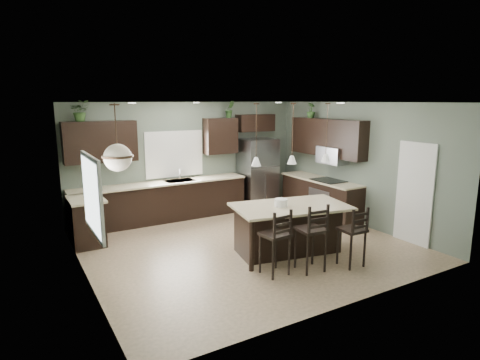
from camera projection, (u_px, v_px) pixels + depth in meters
name	position (u px, v px, depth m)	size (l,w,h in m)	color
ground	(246.00, 245.00, 7.98)	(6.00, 6.00, 0.00)	#9E8466
pantry_door	(414.00, 194.00, 7.95)	(0.04, 0.82, 2.04)	white
window_back	(174.00, 154.00, 9.80)	(1.35, 0.02, 1.00)	white
window_left	(91.00, 195.00, 5.52)	(0.02, 1.10, 1.00)	white
left_return_cabs	(86.00, 222.00, 8.00)	(0.60, 0.90, 0.90)	black
left_return_countertop	(86.00, 199.00, 7.91)	(0.66, 0.96, 0.04)	beige
back_lower_cabs	(162.00, 202.00, 9.55)	(4.20, 0.60, 0.90)	black
back_countertop	(162.00, 183.00, 9.44)	(4.20, 0.66, 0.04)	beige
sink_inset	(180.00, 181.00, 9.66)	(0.70, 0.45, 0.01)	gray
faucet	(180.00, 175.00, 9.61)	(0.02, 0.02, 0.28)	silver
back_upper_left	(100.00, 142.00, 8.72)	(1.55, 0.34, 0.90)	black
back_upper_right	(220.00, 136.00, 10.18)	(0.85, 0.34, 0.90)	black
fridge_header	(255.00, 123.00, 10.64)	(1.05, 0.34, 0.45)	black
right_lower_cabs	(320.00, 198.00, 9.98)	(0.60, 2.35, 0.90)	black
right_countertop	(320.00, 180.00, 9.87)	(0.66, 2.35, 0.04)	beige
cooktop	(328.00, 180.00, 9.64)	(0.58, 0.75, 0.02)	black
wall_oven_front	(318.00, 202.00, 9.59)	(0.01, 0.72, 0.60)	gray
right_upper_cabs	(327.00, 137.00, 9.75)	(0.34, 2.35, 0.90)	black
microwave	(332.00, 155.00, 9.57)	(0.40, 0.75, 0.40)	gray
refrigerator	(258.00, 174.00, 10.65)	(0.90, 0.74, 1.85)	gray
kitchen_island	(290.00, 229.00, 7.52)	(2.11, 1.20, 0.92)	black
serving_dish	(281.00, 203.00, 7.35)	(0.24, 0.24, 0.14)	silver
bar_stool_left	(275.00, 242.00, 6.55)	(0.42, 0.42, 1.13)	black
bar_stool_center	(311.00, 237.00, 6.71)	(0.44, 0.44, 1.18)	black
bar_stool_right	(352.00, 236.00, 6.91)	(0.40, 0.40, 1.07)	black
pendant_left	(256.00, 135.00, 6.94)	(0.17, 0.17, 1.10)	silver
pendant_center	(293.00, 134.00, 7.17)	(0.17, 0.17, 1.10)	white
pendant_right	(327.00, 133.00, 7.40)	(0.17, 0.17, 1.10)	white
chandelier	(116.00, 138.00, 5.55)	(0.43, 0.43, 0.94)	beige
plant_back_left	(80.00, 111.00, 8.38)	(0.40, 0.34, 0.44)	#2E4E22
plant_back_right	(230.00, 109.00, 10.16)	(0.24, 0.19, 0.43)	#2D5123
plant_right_wall	(311.00, 110.00, 10.10)	(0.21, 0.21, 0.38)	#305525
room_shell	(246.00, 161.00, 7.65)	(6.00, 6.00, 6.00)	slate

